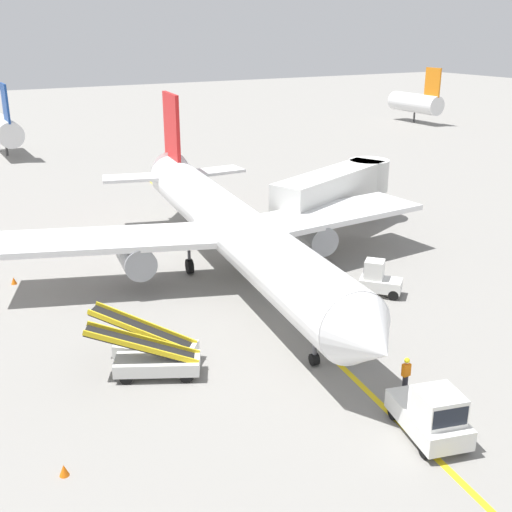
% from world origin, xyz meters
% --- Properties ---
extents(ground_plane, '(300.00, 300.00, 0.00)m').
position_xyz_m(ground_plane, '(0.00, 0.00, 0.00)').
color(ground_plane, gray).
extents(taxi_line_yellow, '(11.32, 79.28, 0.01)m').
position_xyz_m(taxi_line_yellow, '(1.87, 5.00, 0.00)').
color(taxi_line_yellow, yellow).
rests_on(taxi_line_yellow, ground).
extents(airliner, '(28.34, 35.30, 10.10)m').
position_xyz_m(airliner, '(1.94, 13.69, 3.42)').
color(airliner, white).
rests_on(airliner, ground).
extents(jet_bridge, '(12.88, 7.36, 4.85)m').
position_xyz_m(jet_bridge, '(13.68, 18.16, 3.54)').
color(jet_bridge, silver).
rests_on(jet_bridge, ground).
extents(pushback_tug, '(2.72, 3.96, 2.20)m').
position_xyz_m(pushback_tug, '(1.00, -5.07, 0.99)').
color(pushback_tug, silver).
rests_on(pushback_tug, ground).
extents(baggage_tug_near_wing, '(2.58, 2.65, 2.10)m').
position_xyz_m(baggage_tug_near_wing, '(8.24, 6.87, 0.93)').
color(baggage_tug_near_wing, silver).
rests_on(baggage_tug_near_wing, ground).
extents(belt_loader_forward_hold, '(4.62, 4.20, 2.59)m').
position_xyz_m(belt_loader_forward_hold, '(-6.09, 5.83, 0.78)').
color(belt_loader_forward_hold, silver).
rests_on(belt_loader_forward_hold, ground).
extents(belt_loader_aft_hold, '(5.03, 3.36, 2.59)m').
position_xyz_m(belt_loader_aft_hold, '(-6.57, 4.44, 0.78)').
color(belt_loader_aft_hold, silver).
rests_on(belt_loader_aft_hold, ground).
extents(baggage_cart_loaded, '(3.65, 2.76, 0.94)m').
position_xyz_m(baggage_cart_loaded, '(2.94, 2.44, 0.47)').
color(baggage_cart_loaded, '#A5A5A8').
rests_on(baggage_cart_loaded, ground).
extents(ground_crew_marshaller, '(0.36, 0.24, 1.70)m').
position_xyz_m(ground_crew_marshaller, '(2.30, -2.18, 0.91)').
color(ground_crew_marshaller, '#26262D').
rests_on(ground_crew_marshaller, ground).
extents(safety_cone_nose_left, '(0.36, 0.36, 0.44)m').
position_xyz_m(safety_cone_nose_left, '(-11.84, -0.46, 0.22)').
color(safety_cone_nose_left, orange).
rests_on(safety_cone_nose_left, ground).
extents(safety_cone_nose_right, '(0.36, 0.36, 0.44)m').
position_xyz_m(safety_cone_nose_right, '(7.20, 12.16, 0.22)').
color(safety_cone_nose_right, orange).
rests_on(safety_cone_nose_right, ground).
extents(safety_cone_wingtip_left, '(0.36, 0.36, 0.44)m').
position_xyz_m(safety_cone_wingtip_left, '(-10.19, 19.06, 0.22)').
color(safety_cone_wingtip_left, orange).
rests_on(safety_cone_wingtip_left, ground).
extents(distant_aircraft_mid_left, '(3.00, 10.10, 8.80)m').
position_xyz_m(distant_aircraft_mid_left, '(-3.47, 62.57, 3.22)').
color(distant_aircraft_mid_left, silver).
rests_on(distant_aircraft_mid_left, ground).
extents(distant_aircraft_mid_right, '(3.00, 10.10, 8.80)m').
position_xyz_m(distant_aircraft_mid_right, '(59.41, 59.87, 3.22)').
color(distant_aircraft_mid_right, silver).
rests_on(distant_aircraft_mid_right, ground).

